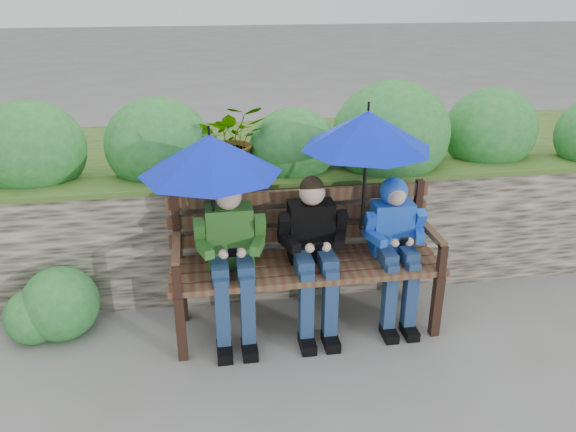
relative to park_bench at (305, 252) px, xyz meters
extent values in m
plane|color=#64655D|center=(-0.14, -0.20, -0.60)|extent=(60.00, 60.00, 0.00)
cube|color=#2E2B24|center=(-0.14, 0.55, -0.10)|extent=(8.00, 0.40, 1.00)
cube|color=#324420|center=(-0.14, 0.55, 0.41)|extent=(8.00, 0.42, 0.04)
cube|color=#324420|center=(-0.14, 1.75, -0.12)|extent=(8.00, 2.00, 0.96)
ellipsoid|color=#236929|center=(-2.05, 0.82, 0.66)|extent=(0.86, 0.69, 0.78)
ellipsoid|color=#236929|center=(-1.06, 0.80, 0.65)|extent=(0.86, 0.68, 0.77)
ellipsoid|color=#236929|center=(0.02, 0.70, 0.61)|extent=(0.72, 0.58, 0.65)
ellipsoid|color=#236929|center=(0.85, 0.66, 0.70)|extent=(0.99, 0.80, 0.90)
ellipsoid|color=#236929|center=(1.82, 0.83, 0.65)|extent=(0.84, 0.67, 0.75)
sphere|color=#EB95C2|center=(-1.84, 0.65, 0.55)|extent=(0.14, 0.14, 0.14)
sphere|color=#EB95C2|center=(0.42, 0.65, 0.55)|extent=(0.14, 0.14, 0.14)
imported|color=#236929|center=(-0.47, 0.65, 0.72)|extent=(0.52, 0.45, 0.58)
imported|color=#236929|center=(1.13, 0.65, 0.70)|extent=(0.30, 0.30, 0.54)
sphere|color=#236929|center=(-1.84, 0.15, -0.36)|extent=(0.57, 0.57, 0.57)
sphere|color=#236929|center=(-2.03, 0.10, -0.42)|extent=(0.42, 0.42, 0.42)
cube|color=black|center=(-0.94, -0.35, -0.35)|extent=(0.07, 0.07, 0.50)
cube|color=black|center=(-0.94, 0.16, -0.35)|extent=(0.07, 0.07, 0.50)
cube|color=black|center=(0.94, -0.35, -0.35)|extent=(0.07, 0.07, 0.50)
cube|color=black|center=(0.94, 0.16, -0.35)|extent=(0.07, 0.07, 0.50)
cube|color=#572F21|center=(0.00, -0.31, -0.08)|extent=(2.01, 0.11, 0.04)
cube|color=#572F21|center=(0.00, -0.16, -0.08)|extent=(2.01, 0.11, 0.04)
cube|color=#572F21|center=(0.00, -0.02, -0.08)|extent=(2.01, 0.11, 0.04)
cube|color=#572F21|center=(0.00, 0.13, -0.08)|extent=(2.01, 0.11, 0.04)
cube|color=black|center=(-0.94, 0.18, 0.18)|extent=(0.06, 0.06, 0.56)
cube|color=#572F21|center=(-0.94, -0.09, 0.15)|extent=(0.06, 0.52, 0.04)
cube|color=black|center=(-0.94, -0.35, 0.02)|extent=(0.06, 0.06, 0.25)
cube|color=black|center=(0.94, 0.18, 0.18)|extent=(0.06, 0.06, 0.56)
cube|color=#572F21|center=(0.94, -0.09, 0.15)|extent=(0.06, 0.52, 0.04)
cube|color=black|center=(0.94, -0.35, 0.02)|extent=(0.06, 0.06, 0.25)
cube|color=#572F21|center=(0.00, 0.19, 0.07)|extent=(2.01, 0.04, 0.10)
cube|color=#572F21|center=(0.00, 0.19, 0.22)|extent=(2.01, 0.04, 0.10)
cube|color=#572F21|center=(0.00, 0.19, 0.38)|extent=(2.01, 0.04, 0.10)
cube|color=#225B24|center=(-0.56, 0.01, 0.17)|extent=(0.34, 0.20, 0.46)
sphere|color=#C5A791|center=(-0.56, -0.01, 0.48)|extent=(0.19, 0.19, 0.19)
sphere|color=tan|center=(-0.56, 0.00, 0.52)|extent=(0.18, 0.18, 0.18)
cube|color=navy|center=(-0.64, -0.15, 0.00)|extent=(0.12, 0.32, 0.12)
cube|color=navy|center=(-0.64, -0.31, -0.30)|extent=(0.10, 0.11, 0.61)
cube|color=black|center=(-0.64, -0.37, -0.56)|extent=(0.11, 0.22, 0.08)
cube|color=navy|center=(-0.47, -0.15, 0.00)|extent=(0.12, 0.32, 0.12)
cube|color=navy|center=(-0.47, -0.31, -0.30)|extent=(0.10, 0.11, 0.61)
cube|color=black|center=(-0.47, -0.37, -0.56)|extent=(0.11, 0.22, 0.08)
cube|color=#225B24|center=(-0.77, -0.04, 0.23)|extent=(0.08, 0.18, 0.25)
cube|color=#225B24|center=(-0.74, -0.17, 0.16)|extent=(0.13, 0.21, 0.07)
sphere|color=#C5A791|center=(-0.61, -0.26, 0.16)|extent=(0.07, 0.07, 0.07)
cube|color=#225B24|center=(-0.34, -0.04, 0.23)|extent=(0.08, 0.18, 0.25)
cube|color=#225B24|center=(-0.37, -0.17, 0.16)|extent=(0.13, 0.21, 0.07)
sphere|color=#C5A791|center=(-0.50, -0.26, 0.16)|extent=(0.07, 0.07, 0.07)
cube|color=black|center=(-0.56, -0.27, 0.17)|extent=(0.06, 0.07, 0.09)
cube|color=black|center=(0.04, 0.01, 0.17)|extent=(0.33, 0.20, 0.45)
sphere|color=#C5A791|center=(0.04, -0.01, 0.48)|extent=(0.19, 0.19, 0.19)
sphere|color=black|center=(0.04, 0.00, 0.51)|extent=(0.18, 0.18, 0.18)
cube|color=navy|center=(-0.04, -0.15, 0.00)|extent=(0.12, 0.31, 0.12)
cube|color=navy|center=(-0.04, -0.31, -0.30)|extent=(0.10, 0.11, 0.61)
cube|color=black|center=(-0.04, -0.37, -0.56)|extent=(0.11, 0.22, 0.08)
cube|color=navy|center=(0.13, -0.15, 0.00)|extent=(0.12, 0.31, 0.12)
cube|color=navy|center=(0.13, -0.31, -0.30)|extent=(0.10, 0.11, 0.61)
cube|color=black|center=(0.13, -0.37, -0.56)|extent=(0.11, 0.22, 0.08)
cube|color=black|center=(-0.17, -0.04, 0.23)|extent=(0.08, 0.18, 0.25)
cube|color=black|center=(-0.14, -0.17, 0.16)|extent=(0.13, 0.21, 0.07)
sphere|color=#C5A791|center=(-0.01, -0.26, 0.16)|extent=(0.07, 0.07, 0.07)
cube|color=black|center=(0.25, -0.04, 0.23)|extent=(0.08, 0.18, 0.25)
cube|color=black|center=(0.23, -0.17, 0.16)|extent=(0.13, 0.21, 0.07)
sphere|color=#C5A791|center=(0.10, -0.26, 0.16)|extent=(0.07, 0.07, 0.07)
cube|color=black|center=(0.04, -0.27, 0.17)|extent=(0.06, 0.07, 0.09)
cube|color=#0A34B5|center=(0.67, 0.01, 0.15)|extent=(0.30, 0.18, 0.41)
sphere|color=#C5A791|center=(0.67, -0.01, 0.43)|extent=(0.17, 0.17, 0.17)
sphere|color=#0A34B5|center=(0.67, 0.02, 0.44)|extent=(0.21, 0.21, 0.21)
sphere|color=#C5A791|center=(0.67, -0.05, 0.42)|extent=(0.13, 0.13, 0.13)
cube|color=navy|center=(0.59, -0.14, 0.00)|extent=(0.11, 0.29, 0.11)
cube|color=navy|center=(0.59, -0.28, -0.30)|extent=(0.09, 0.10, 0.60)
cube|color=black|center=(0.59, -0.33, -0.57)|extent=(0.10, 0.20, 0.07)
cube|color=navy|center=(0.75, -0.14, 0.00)|extent=(0.11, 0.29, 0.11)
cube|color=navy|center=(0.75, -0.28, -0.30)|extent=(0.09, 0.10, 0.60)
cube|color=black|center=(0.75, -0.33, -0.57)|extent=(0.10, 0.20, 0.07)
cube|color=#0A34B5|center=(0.48, -0.04, 0.20)|extent=(0.07, 0.16, 0.23)
cube|color=#0A34B5|center=(0.50, -0.15, 0.14)|extent=(0.11, 0.19, 0.06)
sphere|color=#C5A791|center=(0.62, -0.23, 0.14)|extent=(0.06, 0.06, 0.06)
cube|color=#0A34B5|center=(0.86, -0.04, 0.20)|extent=(0.07, 0.16, 0.23)
cube|color=#0A34B5|center=(0.84, -0.15, 0.14)|extent=(0.11, 0.19, 0.06)
sphere|color=#C5A791|center=(0.72, -0.23, 0.14)|extent=(0.06, 0.06, 0.06)
cube|color=black|center=(0.67, -0.24, 0.15)|extent=(0.06, 0.07, 0.09)
cone|color=#031BD3|center=(-0.66, -0.06, 0.81)|extent=(0.98, 0.98, 0.27)
cylinder|color=black|center=(-0.66, -0.06, 0.97)|extent=(0.02, 0.02, 0.06)
cylinder|color=black|center=(-0.66, -0.06, 0.50)|extent=(0.02, 0.02, 0.63)
sphere|color=black|center=(-0.66, -0.06, 0.18)|extent=(0.04, 0.04, 0.04)
cone|color=#031BD3|center=(0.41, -0.06, 0.94)|extent=(0.93, 0.93, 0.27)
cylinder|color=black|center=(0.41, -0.06, 1.10)|extent=(0.02, 0.02, 0.06)
cylinder|color=black|center=(0.41, -0.06, 0.57)|extent=(0.02, 0.02, 0.73)
sphere|color=black|center=(0.41, -0.06, 0.20)|extent=(0.04, 0.04, 0.04)
camera|label=1|loc=(-0.72, -3.70, 1.90)|focal=35.00mm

